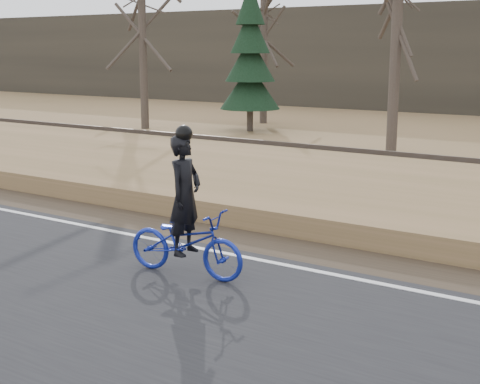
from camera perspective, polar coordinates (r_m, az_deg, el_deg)
The scene contains 12 objects.
ground at distance 12.00m, azimuth -6.14°, elevation -4.91°, with size 120.00×120.00×0.00m, color #936F4A.
road at distance 10.28m, azimuth -15.01°, elevation -8.04°, with size 120.00×6.00×0.06m, color black.
edge_line at distance 12.13m, azimuth -5.55°, elevation -4.39°, with size 120.00×0.12×0.01m, color silver.
shoulder at distance 12.91m, azimuth -2.79°, elevation -3.54°, with size 120.00×1.60×0.04m, color #473A2B.
embankment at distance 15.33m, azimuth 3.75°, elevation -0.27°, with size 120.00×5.00×0.44m, color #936F4A.
ballast at distance 18.67m, azimuth 9.46°, elevation 1.84°, with size 120.00×3.00×0.45m, color slate.
railroad at distance 18.62m, azimuth 9.49°, elevation 2.76°, with size 120.00×2.40×0.29m.
cyclist at distance 10.28m, azimuth -4.67°, elevation -3.15°, with size 2.05×0.87×2.33m.
bare_tree_far_left at distance 30.29m, azimuth -8.33°, elevation 13.37°, with size 0.36×0.36×8.47m, color #483E35.
bare_tree_left at distance 32.25m, azimuth 2.04°, elevation 12.58°, with size 0.36×0.36×7.55m, color #483E35.
bare_tree_near_left at distance 23.22m, azimuth 13.17°, elevation 12.23°, with size 0.36×0.36×7.35m, color #483E35.
conifer at distance 29.05m, azimuth 0.87°, elevation 11.16°, with size 2.60×2.60×6.39m.
Camera 1 is at (7.27, -8.89, 3.50)m, focal length 50.00 mm.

